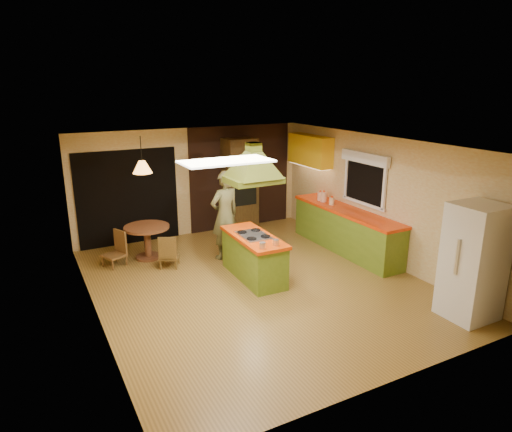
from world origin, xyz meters
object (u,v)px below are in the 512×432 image
man (225,215)px  dining_table (147,236)px  refrigerator (474,262)px  canister_large (324,197)px  wall_oven (240,185)px  kitchen_island (254,256)px

man → dining_table: 1.65m
refrigerator → canister_large: refrigerator is taller
man → wall_oven: bearing=-137.8°
man → refrigerator: (2.31, -3.99, -0.01)m
man → dining_table: man is taller
refrigerator → canister_large: (0.08, 3.92, 0.13)m
kitchen_island → man: (-0.05, 1.16, 0.49)m
dining_table → canister_large: (3.81, -0.78, 0.55)m
dining_table → wall_oven: bearing=18.0°
kitchen_island → man: man is taller
dining_table → canister_large: size_ratio=4.21×
refrigerator → wall_oven: (-1.24, 5.51, 0.22)m
man → dining_table: (-1.42, 0.71, -0.43)m
man → refrigerator: man is taller
wall_oven → canister_large: wall_oven is taller
man → refrigerator: size_ratio=1.02×
kitchen_island → wall_oven: (1.02, 2.69, 0.70)m
kitchen_island → canister_large: (2.33, 1.10, 0.61)m
wall_oven → canister_large: 2.06m
wall_oven → dining_table: (-2.50, -0.81, -0.64)m
kitchen_island → wall_oven: wall_oven is taller
wall_oven → canister_large: (1.31, -1.59, -0.09)m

